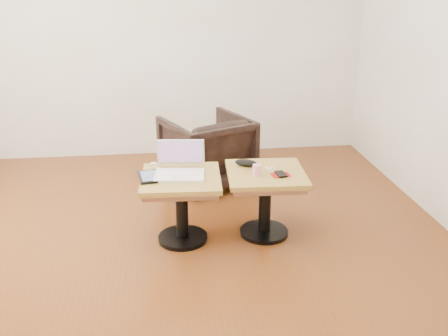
{
  "coord_description": "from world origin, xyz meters",
  "views": [
    {
      "loc": [
        0.06,
        -3.19,
        1.89
      ],
      "look_at": [
        0.47,
        0.2,
        0.57
      ],
      "focal_mm": 40.0,
      "sensor_mm": 36.0,
      "label": 1
    }
  ],
  "objects": [
    {
      "name": "laptop",
      "position": [
        0.15,
        0.25,
        0.57
      ],
      "size": [
        0.39,
        0.38,
        0.24
      ],
      "rotation": [
        0.0,
        0.0,
        -0.11
      ],
      "color": "white",
      "rests_on": "side_table_left"
    },
    {
      "name": "charging_adapter",
      "position": [
        -0.05,
        0.44,
        0.54
      ],
      "size": [
        0.05,
        0.05,
        0.02
      ],
      "primitive_type": "cube",
      "rotation": [
        0.0,
        0.0,
        -0.14
      ],
      "color": "white",
      "rests_on": "side_table_left"
    },
    {
      "name": "side_table_left",
      "position": [
        0.15,
        0.2,
        0.39
      ],
      "size": [
        0.61,
        0.61,
        0.52
      ],
      "rotation": [
        0.0,
        0.0,
        -0.05
      ],
      "color": "black",
      "rests_on": "ground"
    },
    {
      "name": "tablet",
      "position": [
        -0.06,
        0.2,
        0.53
      ],
      "size": [
        0.22,
        0.26,
        0.02
      ],
      "rotation": [
        0.0,
        0.0,
        0.14
      ],
      "color": "black",
      "rests_on": "side_table_left"
    },
    {
      "name": "phone_on_sleeve",
      "position": [
        0.88,
        0.13,
        0.53
      ],
      "size": [
        0.14,
        0.13,
        0.02
      ],
      "rotation": [
        0.0,
        0.0,
        0.13
      ],
      "color": "maroon",
      "rests_on": "side_table_right"
    },
    {
      "name": "armchair",
      "position": [
        0.44,
        1.28,
        0.34
      ],
      "size": [
        0.96,
        0.97,
        0.67
      ],
      "primitive_type": "imported",
      "rotation": [
        0.0,
        0.0,
        3.57
      ],
      "color": "black",
      "rests_on": "ground"
    },
    {
      "name": "earbuds_tangle",
      "position": [
        0.83,
        0.27,
        0.53
      ],
      "size": [
        0.08,
        0.05,
        0.02
      ],
      "color": "white",
      "rests_on": "side_table_right"
    },
    {
      "name": "room_shell",
      "position": [
        0.0,
        0.0,
        1.35
      ],
      "size": [
        4.52,
        4.52,
        2.71
      ],
      "color": "#69340D",
      "rests_on": "ground"
    },
    {
      "name": "striped_cup",
      "position": [
        0.71,
        0.15,
        0.57
      ],
      "size": [
        0.09,
        0.09,
        0.08
      ],
      "primitive_type": "cylinder",
      "rotation": [
        0.0,
        0.0,
        -0.45
      ],
      "color": "#F64774",
      "rests_on": "side_table_right"
    },
    {
      "name": "side_table_right",
      "position": [
        0.79,
        0.22,
        0.39
      ],
      "size": [
        0.61,
        0.61,
        0.52
      ],
      "rotation": [
        0.0,
        0.0,
        -0.06
      ],
      "color": "black",
      "rests_on": "ground"
    },
    {
      "name": "glasses_case",
      "position": [
        0.66,
        0.35,
        0.55
      ],
      "size": [
        0.19,
        0.14,
        0.05
      ],
      "primitive_type": "ellipsoid",
      "rotation": [
        0.0,
        0.0,
        -0.42
      ],
      "color": "black",
      "rests_on": "side_table_right"
    }
  ]
}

